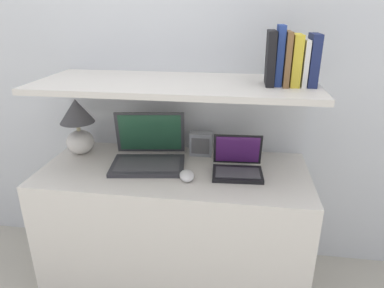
{
  "coord_description": "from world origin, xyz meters",
  "views": [
    {
      "loc": [
        0.31,
        -1.24,
        1.47
      ],
      "look_at": [
        0.09,
        0.29,
        0.85
      ],
      "focal_mm": 32.0,
      "sensor_mm": 36.0,
      "label": 1
    }
  ],
  "objects_px": {
    "book_brown": "(286,59)",
    "laptop_large": "(149,154)",
    "computer_mouse": "(187,176)",
    "laptop_small": "(237,166)",
    "router_box": "(201,144)",
    "book_white": "(304,63)",
    "table_lamp": "(78,124)",
    "book_blue": "(279,56)",
    "book_navy": "(313,60)",
    "book_black": "(270,58)",
    "book_yellow": "(295,60)"
  },
  "relations": [
    {
      "from": "table_lamp",
      "to": "book_yellow",
      "type": "distance_m",
      "value": 1.16
    },
    {
      "from": "router_box",
      "to": "book_blue",
      "type": "distance_m",
      "value": 0.63
    },
    {
      "from": "book_brown",
      "to": "book_black",
      "type": "distance_m",
      "value": 0.07
    },
    {
      "from": "laptop_large",
      "to": "laptop_small",
      "type": "xyz_separation_m",
      "value": [
        0.46,
        -0.05,
        -0.01
      ]
    },
    {
      "from": "book_blue",
      "to": "book_yellow",
      "type": "bearing_deg",
      "value": 0.0
    },
    {
      "from": "book_yellow",
      "to": "router_box",
      "type": "bearing_deg",
      "value": 163.18
    },
    {
      "from": "computer_mouse",
      "to": "router_box",
      "type": "height_order",
      "value": "router_box"
    },
    {
      "from": "book_brown",
      "to": "laptop_large",
      "type": "bearing_deg",
      "value": -177.92
    },
    {
      "from": "table_lamp",
      "to": "book_black",
      "type": "height_order",
      "value": "book_black"
    },
    {
      "from": "laptop_large",
      "to": "book_black",
      "type": "bearing_deg",
      "value": 2.33
    },
    {
      "from": "table_lamp",
      "to": "laptop_small",
      "type": "relative_size",
      "value": 1.24
    },
    {
      "from": "book_blue",
      "to": "book_black",
      "type": "bearing_deg",
      "value": 180.0
    },
    {
      "from": "table_lamp",
      "to": "laptop_small",
      "type": "bearing_deg",
      "value": -8.31
    },
    {
      "from": "laptop_large",
      "to": "book_white",
      "type": "relative_size",
      "value": 2.01
    },
    {
      "from": "laptop_small",
      "to": "book_white",
      "type": "distance_m",
      "value": 0.56
    },
    {
      "from": "laptop_large",
      "to": "laptop_small",
      "type": "bearing_deg",
      "value": -5.8
    },
    {
      "from": "book_navy",
      "to": "book_blue",
      "type": "bearing_deg",
      "value": 180.0
    },
    {
      "from": "book_brown",
      "to": "table_lamp",
      "type": "bearing_deg",
      "value": 176.93
    },
    {
      "from": "laptop_large",
      "to": "router_box",
      "type": "bearing_deg",
      "value": 31.24
    },
    {
      "from": "computer_mouse",
      "to": "book_white",
      "type": "relative_size",
      "value": 0.58
    },
    {
      "from": "laptop_small",
      "to": "book_brown",
      "type": "xyz_separation_m",
      "value": [
        0.19,
        0.07,
        0.51
      ]
    },
    {
      "from": "computer_mouse",
      "to": "table_lamp",
      "type": "bearing_deg",
      "value": 160.02
    },
    {
      "from": "book_white",
      "to": "laptop_large",
      "type": "bearing_deg",
      "value": -178.15
    },
    {
      "from": "table_lamp",
      "to": "laptop_small",
      "type": "distance_m",
      "value": 0.89
    },
    {
      "from": "laptop_large",
      "to": "laptop_small",
      "type": "relative_size",
      "value": 1.61
    },
    {
      "from": "book_navy",
      "to": "book_yellow",
      "type": "xyz_separation_m",
      "value": [
        -0.07,
        0.0,
        -0.0
      ]
    },
    {
      "from": "book_white",
      "to": "book_blue",
      "type": "height_order",
      "value": "book_blue"
    },
    {
      "from": "laptop_small",
      "to": "book_black",
      "type": "relative_size",
      "value": 1.06
    },
    {
      "from": "book_blue",
      "to": "book_black",
      "type": "distance_m",
      "value": 0.04
    },
    {
      "from": "book_white",
      "to": "book_yellow",
      "type": "height_order",
      "value": "book_yellow"
    },
    {
      "from": "computer_mouse",
      "to": "book_brown",
      "type": "relative_size",
      "value": 0.5
    },
    {
      "from": "laptop_small",
      "to": "book_black",
      "type": "bearing_deg",
      "value": 30.25
    },
    {
      "from": "table_lamp",
      "to": "book_blue",
      "type": "xyz_separation_m",
      "value": [
        1.03,
        -0.06,
        0.39
      ]
    },
    {
      "from": "computer_mouse",
      "to": "book_black",
      "type": "xyz_separation_m",
      "value": [
        0.35,
        0.17,
        0.53
      ]
    },
    {
      "from": "laptop_large",
      "to": "book_blue",
      "type": "distance_m",
      "value": 0.8
    },
    {
      "from": "laptop_large",
      "to": "computer_mouse",
      "type": "distance_m",
      "value": 0.27
    },
    {
      "from": "laptop_large",
      "to": "computer_mouse",
      "type": "height_order",
      "value": "laptop_large"
    },
    {
      "from": "laptop_small",
      "to": "router_box",
      "type": "distance_m",
      "value": 0.29
    },
    {
      "from": "table_lamp",
      "to": "laptop_small",
      "type": "xyz_separation_m",
      "value": [
        0.87,
        -0.13,
        -0.13
      ]
    },
    {
      "from": "table_lamp",
      "to": "book_brown",
      "type": "distance_m",
      "value": 1.12
    },
    {
      "from": "laptop_small",
      "to": "book_blue",
      "type": "relative_size",
      "value": 0.96
    },
    {
      "from": "computer_mouse",
      "to": "book_navy",
      "type": "xyz_separation_m",
      "value": [
        0.54,
        0.17,
        0.52
      ]
    },
    {
      "from": "computer_mouse",
      "to": "book_black",
      "type": "height_order",
      "value": "book_black"
    },
    {
      "from": "router_box",
      "to": "book_white",
      "type": "height_order",
      "value": "book_white"
    },
    {
      "from": "laptop_small",
      "to": "book_black",
      "type": "distance_m",
      "value": 0.53
    },
    {
      "from": "computer_mouse",
      "to": "book_blue",
      "type": "distance_m",
      "value": 0.69
    },
    {
      "from": "book_navy",
      "to": "book_brown",
      "type": "height_order",
      "value": "book_brown"
    },
    {
      "from": "laptop_small",
      "to": "computer_mouse",
      "type": "distance_m",
      "value": 0.26
    },
    {
      "from": "table_lamp",
      "to": "book_brown",
      "type": "xyz_separation_m",
      "value": [
        1.06,
        -0.06,
        0.37
      ]
    },
    {
      "from": "book_yellow",
      "to": "computer_mouse",
      "type": "bearing_deg",
      "value": -159.45
    }
  ]
}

